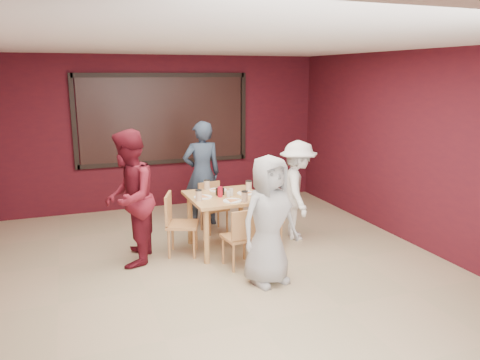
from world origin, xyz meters
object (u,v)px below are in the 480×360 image
object	(u,v)px
chair_front	(242,235)
diner_front	(269,220)
chair_right	(271,216)
chair_left	(177,220)
chair_back	(212,204)
dining_table	(225,202)
diner_left	(129,198)
diner_right	(298,190)
diner_back	(202,174)

from	to	relation	value
chair_front	diner_front	xyz separation A→B (m)	(0.15, -0.51, 0.33)
chair_right	chair_left	bearing A→B (deg)	175.62
chair_back	dining_table	bearing A→B (deg)	-94.77
chair_back	chair_left	xyz separation A→B (m)	(-0.75, -0.81, 0.05)
diner_left	diner_right	bearing A→B (deg)	109.84
dining_table	chair_left	size ratio (longest dim) A/B	1.18
chair_right	diner_right	size ratio (longest dim) A/B	0.52
chair_right	diner_front	world-z (taller)	diner_front
chair_front	chair_right	distance (m)	0.96
chair_front	chair_left	bearing A→B (deg)	131.46
chair_left	dining_table	bearing A→B (deg)	-4.12
diner_front	chair_left	bearing A→B (deg)	109.59
dining_table	diner_front	world-z (taller)	diner_front
chair_back	diner_back	bearing A→B (deg)	99.38
dining_table	diner_right	xyz separation A→B (m)	(1.19, 0.08, 0.05)
chair_front	diner_back	size ratio (longest dim) A/B	0.46
diner_front	diner_left	world-z (taller)	diner_left
chair_back	diner_front	xyz separation A→B (m)	(0.07, -2.07, 0.34)
dining_table	diner_front	size ratio (longest dim) A/B	0.66
dining_table	chair_back	world-z (taller)	dining_table
dining_table	chair_front	size ratio (longest dim) A/B	1.28
chair_right	diner_front	bearing A→B (deg)	-115.52
chair_back	diner_right	xyz separation A→B (m)	(1.12, -0.78, 0.31)
diner_back	diner_right	size ratio (longest dim) A/B	1.15
chair_right	diner_front	distance (m)	1.33
diner_front	diner_left	size ratio (longest dim) A/B	0.88
dining_table	diner_front	bearing A→B (deg)	-83.33
dining_table	diner_left	world-z (taller)	diner_left
chair_front	diner_left	bearing A→B (deg)	153.14
diner_back	diner_left	bearing A→B (deg)	43.77
dining_table	diner_back	distance (m)	1.22
chair_front	diner_back	distance (m)	1.96
diner_left	chair_right	bearing A→B (deg)	106.60
chair_front	chair_left	world-z (taller)	chair_left
chair_front	chair_back	size ratio (longest dim) A/B	1.03
chair_front	diner_left	xyz separation A→B (m)	(-1.31, 0.66, 0.44)
chair_front	diner_back	world-z (taller)	diner_back
chair_back	chair_right	size ratio (longest dim) A/B	1.00
dining_table	diner_left	xyz separation A→B (m)	(-1.32, -0.04, 0.20)
dining_table	diner_back	xyz separation A→B (m)	(0.01, 1.21, 0.17)
diner_left	diner_right	world-z (taller)	diner_left
diner_front	diner_left	xyz separation A→B (m)	(-1.46, 1.17, 0.11)
diner_front	diner_back	size ratio (longest dim) A/B	0.90
chair_right	diner_front	size ratio (longest dim) A/B	0.50
chair_back	chair_left	distance (m)	1.10
chair_right	dining_table	bearing A→B (deg)	175.36
dining_table	chair_front	distance (m)	0.75
chair_front	diner_right	xyz separation A→B (m)	(1.20, 0.79, 0.30)
chair_back	diner_left	distance (m)	1.72
chair_left	diner_left	bearing A→B (deg)	-171.94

